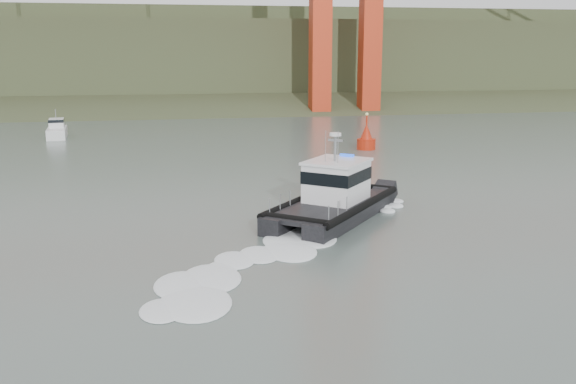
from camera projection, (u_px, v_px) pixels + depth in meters
ground at (317, 301)px, 25.70m from camera, size 400.00×400.00×0.00m
headlands at (190, 63)px, 144.59m from camera, size 500.00×105.36×27.12m
patrol_boat at (334, 196)px, 38.17m from camera, size 9.92×10.93×5.28m
motorboat at (57, 130)px, 73.69m from camera, size 2.61×6.23×3.33m
nav_buoy at (366, 139)px, 64.68m from camera, size 1.89×1.89×3.93m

